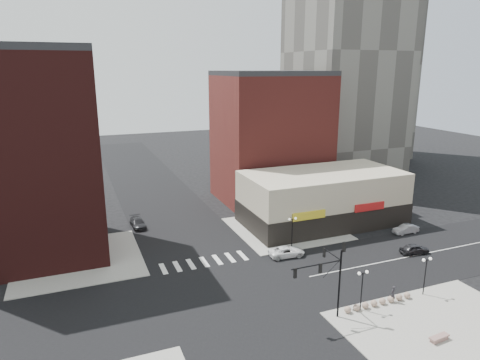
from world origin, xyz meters
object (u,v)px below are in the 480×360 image
dark_sedan_east (415,249)px  pedestrian (393,294)px  dark_sedan_north (138,223)px  street_lamp_se_b (426,267)px  silver_sedan (406,229)px  street_lamp_ne (292,225)px  white_suv (287,252)px  traffic_signal (329,271)px  street_lamp_se_a (362,280)px  stone_bench (439,338)px

dark_sedan_east → pedestrian: (-10.91, -8.54, 0.35)m
dark_sedan_north → dark_sedan_east: bearing=-38.5°
street_lamp_se_b → silver_sedan: street_lamp_se_b is taller
street_lamp_ne → pedestrian: street_lamp_ne is taller
white_suv → dark_sedan_east: size_ratio=1.21×
white_suv → dark_sedan_north: dark_sedan_north is taller
dark_sedan_north → street_lamp_se_b: bearing=-54.4°
traffic_signal → street_lamp_ne: bearing=73.3°
silver_sedan → pedestrian: size_ratio=2.20×
white_suv → silver_sedan: 19.71m
street_lamp_se_a → white_suv: (-0.87, 13.90, -2.65)m
street_lamp_se_a → stone_bench: (3.31, -6.67, -2.92)m
white_suv → silver_sedan: silver_sedan is taller
stone_bench → street_lamp_se_b: bearing=49.7°
street_lamp_se_b → stone_bench: street_lamp_se_b is taller
silver_sedan → street_lamp_se_a: bearing=-52.0°
traffic_signal → dark_sedan_east: bearing=24.2°
pedestrian → white_suv: bearing=-88.2°
dark_sedan_north → street_lamp_ne: bearing=-43.5°
street_lamp_se_a → street_lamp_se_b: (8.00, 0.00, 0.00)m
stone_bench → white_suv: bearing=96.3°
street_lamp_ne → white_suv: street_lamp_ne is taller
traffic_signal → street_lamp_se_b: size_ratio=1.87×
silver_sedan → pedestrian: pedestrian is taller
street_lamp_se_a → street_lamp_se_b: size_ratio=1.00×
stone_bench → street_lamp_se_a: bearing=111.2°
traffic_signal → street_lamp_se_a: bearing=-2.6°
dark_sedan_north → stone_bench: (20.14, -38.05, -0.31)m
traffic_signal → white_suv: size_ratio=1.69×
traffic_signal → white_suv: (2.90, 13.74, -4.32)m
pedestrian → stone_bench: bearing=67.3°
street_lamp_ne → stone_bench: (2.31, -22.67, -2.92)m
street_lamp_se_a → street_lamp_ne: 16.03m
street_lamp_se_b → pedestrian: size_ratio=2.35×
street_lamp_ne → pedestrian: (2.95, -16.00, -2.29)m
street_lamp_se_a → stone_bench: bearing=-63.6°
pedestrian → silver_sedan: bearing=-153.0°
dark_sedan_north → pedestrian: size_ratio=2.63×
traffic_signal → street_lamp_se_b: traffic_signal is taller
dark_sedan_north → silver_sedan: bearing=-28.1°
traffic_signal → street_lamp_se_a: (3.76, -0.17, -1.67)m
traffic_signal → stone_bench: bearing=-44.0°
street_lamp_ne → dark_sedan_east: size_ratio=1.09×
street_lamp_se_b → silver_sedan: size_ratio=1.07×
street_lamp_se_b → street_lamp_se_a: bearing=180.0°
pedestrian → stone_bench: size_ratio=0.87×
dark_sedan_east → white_suv: bearing=77.9°
dark_sedan_east → silver_sedan: dark_sedan_east is taller
street_lamp_se_a → dark_sedan_east: 17.34m
street_lamp_se_a → street_lamp_ne: size_ratio=1.00×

